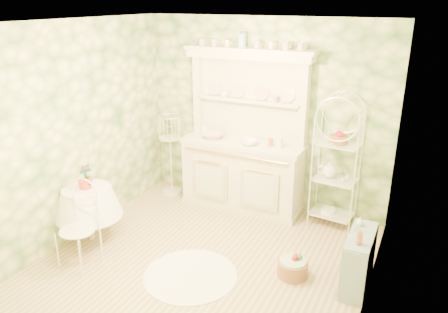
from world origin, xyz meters
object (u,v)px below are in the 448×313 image
at_px(round_table, 90,217).
at_px(kitchen_dresser, 243,132).
at_px(floor_basket, 293,267).
at_px(cafe_chair, 77,227).
at_px(bakers_rack, 337,158).
at_px(side_shelf, 359,261).
at_px(birdcage_stand, 171,153).

bearing_deg(round_table, kitchen_dresser, 51.82).
bearing_deg(floor_basket, cafe_chair, -158.98).
relative_size(kitchen_dresser, bakers_rack, 1.20).
bearing_deg(side_shelf, birdcage_stand, 157.10).
relative_size(round_table, floor_basket, 1.91).
distance_m(kitchen_dresser, bakers_rack, 1.33).
bearing_deg(floor_basket, side_shelf, 11.80).
relative_size(kitchen_dresser, birdcage_stand, 1.70).
height_order(bakers_rack, birdcage_stand, bakers_rack).
xyz_separation_m(birdcage_stand, floor_basket, (2.40, -1.29, -0.56)).
relative_size(round_table, cafe_chair, 0.65).
xyz_separation_m(kitchen_dresser, cafe_chair, (-1.06, -2.21, -0.65)).
bearing_deg(side_shelf, cafe_chair, -163.36).
relative_size(bakers_rack, birdcage_stand, 1.42).
bearing_deg(floor_basket, round_table, -171.65).
height_order(side_shelf, round_table, round_table).
bearing_deg(floor_basket, bakers_rack, 85.57).
height_order(bakers_rack, cafe_chair, bakers_rack).
xyz_separation_m(side_shelf, birdcage_stand, (-3.07, 1.15, 0.37)).
xyz_separation_m(side_shelf, cafe_chair, (-2.94, -1.01, 0.20)).
xyz_separation_m(bakers_rack, round_table, (-2.67, -1.77, -0.63)).
bearing_deg(birdcage_stand, cafe_chair, -86.62).
bearing_deg(bakers_rack, side_shelf, -59.66).
distance_m(kitchen_dresser, side_shelf, 2.39).
bearing_deg(side_shelf, floor_basket, -170.55).
bearing_deg(kitchen_dresser, side_shelf, -32.63).
height_order(side_shelf, floor_basket, side_shelf).
distance_m(bakers_rack, side_shelf, 1.53).
bearing_deg(birdcage_stand, kitchen_dresser, 2.50).
xyz_separation_m(bakers_rack, birdcage_stand, (-2.51, -0.11, -0.28)).
height_order(kitchen_dresser, floor_basket, kitchen_dresser).
distance_m(bakers_rack, birdcage_stand, 2.52).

